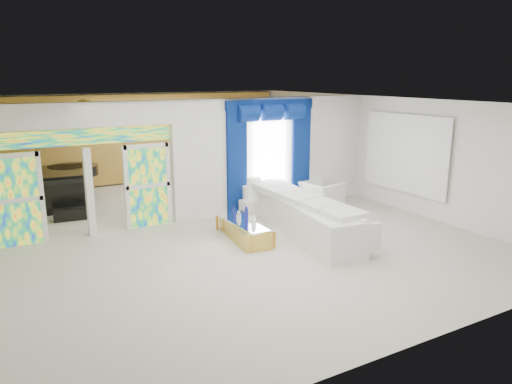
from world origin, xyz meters
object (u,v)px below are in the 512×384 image
armchair (321,194)px  console_table (264,206)px  grand_piano (61,188)px  coffee_table (244,230)px  white_sofa (302,217)px

armchair → console_table: bearing=79.5°
armchair → grand_piano: size_ratio=0.53×
grand_piano → console_table: bearing=-33.3°
coffee_table → grand_piano: size_ratio=0.91×
coffee_table → armchair: bearing=24.0°
coffee_table → console_table: console_table is taller
coffee_table → grand_piano: grand_piano is taller
white_sofa → coffee_table: 1.40m
armchair → grand_piano: bearing=51.9°
white_sofa → coffee_table: (-1.35, 0.30, -0.19)m
white_sofa → console_table: bearing=96.7°
console_table → armchair: 1.81m
console_table → grand_piano: 5.74m
console_table → coffee_table: bearing=-132.9°
console_table → armchair: size_ratio=1.21×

